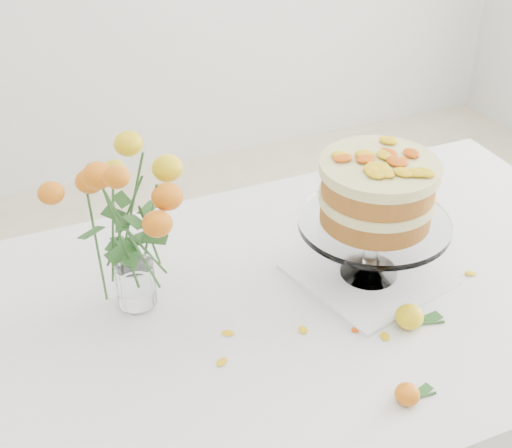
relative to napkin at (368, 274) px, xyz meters
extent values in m
cube|color=tan|center=(-0.09, 0.00, -0.03)|extent=(1.40, 0.90, 0.04)
cylinder|color=tan|center=(-0.71, 0.37, -0.41)|extent=(0.06, 0.06, 0.71)
cylinder|color=tan|center=(0.53, 0.37, -0.41)|extent=(0.06, 0.06, 0.71)
cube|color=white|center=(-0.09, 0.00, -0.01)|extent=(1.42, 0.92, 0.01)
cube|color=white|center=(-0.09, 0.46, -0.11)|extent=(1.42, 0.01, 0.20)
cube|color=white|center=(-0.80, 0.00, -0.11)|extent=(0.01, 0.92, 0.20)
cube|color=white|center=(0.00, 0.00, 0.00)|extent=(0.35, 0.35, 0.01)
cylinder|color=white|center=(0.00, 0.00, 0.08)|extent=(0.03, 0.03, 0.10)
cylinder|color=white|center=(0.00, 0.00, 0.14)|extent=(0.32, 0.32, 0.01)
cylinder|color=#AF6527|center=(0.00, 0.00, 0.17)|extent=(0.25, 0.25, 0.05)
cylinder|color=#E5E494|center=(0.00, 0.00, 0.20)|extent=(0.26, 0.26, 0.02)
cylinder|color=#AF6527|center=(0.00, 0.00, 0.23)|extent=(0.25, 0.25, 0.05)
cylinder|color=#E5E494|center=(0.00, 0.00, 0.27)|extent=(0.26, 0.26, 0.02)
cylinder|color=white|center=(-0.49, 0.11, 0.00)|extent=(0.06, 0.06, 0.01)
cylinder|color=white|center=(-0.49, 0.11, 0.05)|extent=(0.08, 0.08, 0.09)
ellipsoid|color=yellow|center=(-0.01, -0.17, 0.02)|extent=(0.06, 0.06, 0.05)
cylinder|color=#2B5923|center=(0.03, -0.18, 0.00)|extent=(0.07, 0.03, 0.01)
ellipsoid|color=#D2610A|center=(-0.12, -0.34, 0.01)|extent=(0.05, 0.05, 0.04)
cylinder|color=#2B5923|center=(-0.09, -0.34, 0.00)|extent=(0.05, 0.01, 0.00)
ellipsoid|color=#EAB60E|center=(-0.21, -0.10, 0.00)|extent=(0.03, 0.02, 0.00)
ellipsoid|color=#EAB60E|center=(-0.11, -0.14, 0.00)|extent=(0.03, 0.02, 0.00)
ellipsoid|color=#EAB60E|center=(-0.07, -0.18, 0.00)|extent=(0.03, 0.02, 0.00)
ellipsoid|color=#EAB60E|center=(-0.35, -0.05, 0.00)|extent=(0.03, 0.02, 0.00)
ellipsoid|color=#EAB60E|center=(-0.39, -0.12, 0.00)|extent=(0.03, 0.02, 0.00)
ellipsoid|color=#EAB60E|center=(0.21, -0.08, 0.00)|extent=(0.03, 0.02, 0.00)
camera|label=1|loc=(-0.71, -1.04, 0.96)|focal=50.00mm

